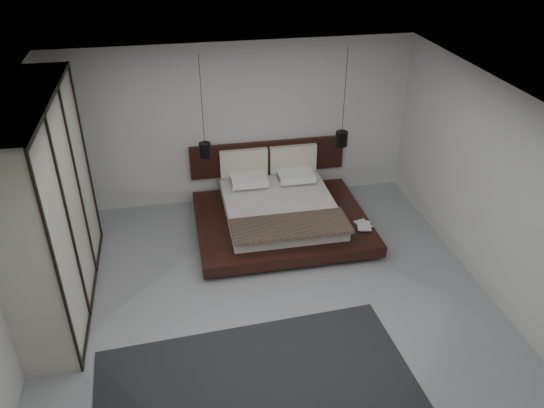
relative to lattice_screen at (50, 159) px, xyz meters
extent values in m
plane|color=#919499|center=(2.95, -2.45, -1.30)|extent=(6.00, 6.00, 0.00)
plane|color=white|center=(2.95, -2.45, 1.50)|extent=(6.00, 6.00, 0.00)
plane|color=silver|center=(2.95, 0.55, 0.10)|extent=(6.00, 0.00, 6.00)
plane|color=silver|center=(-0.05, -2.45, 0.10)|extent=(0.00, 6.00, 6.00)
plane|color=silver|center=(5.95, -2.45, 0.10)|extent=(0.00, 6.00, 6.00)
cube|color=black|center=(0.00, 0.00, 0.00)|extent=(0.05, 0.90, 2.60)
cube|color=black|center=(3.47, -0.70, -1.26)|extent=(2.15, 1.76, 0.08)
cube|color=black|center=(3.47, -0.70, -1.13)|extent=(2.73, 2.25, 0.18)
cube|color=beige|center=(3.47, -0.57, -0.94)|extent=(1.76, 1.95, 0.21)
cube|color=black|center=(3.47, -1.33, -0.81)|extent=(1.78, 0.68, 0.05)
cube|color=white|center=(3.06, 0.18, -0.77)|extent=(0.61, 0.39, 0.12)
cube|color=white|center=(3.88, 0.18, -0.77)|extent=(0.61, 0.39, 0.12)
cube|color=white|center=(3.06, 0.04, -0.71)|extent=(0.61, 0.39, 0.12)
cube|color=white|center=(3.88, 0.04, -0.71)|extent=(0.61, 0.39, 0.12)
cube|color=black|center=(3.47, 0.51, -0.53)|extent=(2.73, 0.08, 0.60)
cube|color=silver|center=(3.04, 0.42, -0.56)|extent=(0.83, 0.10, 0.50)
cube|color=silver|center=(3.91, 0.42, -0.56)|extent=(0.83, 0.10, 0.50)
imported|color=#99724C|center=(4.60, -1.19, -1.03)|extent=(0.26, 0.30, 0.02)
imported|color=#99724C|center=(4.58, -1.22, -1.01)|extent=(0.28, 0.33, 0.02)
cylinder|color=black|center=(2.35, -0.11, 0.80)|extent=(0.01, 0.01, 1.39)
cylinder|color=black|center=(2.35, -0.11, -0.01)|extent=(0.19, 0.19, 0.23)
cylinder|color=#FFE0B2|center=(2.35, -0.11, -0.11)|extent=(0.14, 0.14, 0.01)
cylinder|color=black|center=(4.60, -0.11, 0.81)|extent=(0.01, 0.01, 1.38)
cylinder|color=black|center=(4.60, -0.11, 0.00)|extent=(0.20, 0.20, 0.25)
cylinder|color=#FFE0B2|center=(4.60, -0.11, -0.11)|extent=(0.15, 0.15, 0.01)
cube|color=beige|center=(0.25, -1.72, 0.12)|extent=(0.65, 2.84, 2.84)
cube|color=black|center=(0.59, -1.72, 1.51)|extent=(0.03, 2.84, 0.06)
cube|color=black|center=(0.59, -1.72, -1.27)|extent=(0.03, 2.84, 0.06)
cube|color=black|center=(0.59, -3.14, 0.12)|extent=(0.03, 0.05, 2.84)
cube|color=black|center=(0.59, -2.20, 0.12)|extent=(0.03, 0.05, 2.84)
cube|color=black|center=(0.59, -1.25, 0.12)|extent=(0.03, 0.05, 2.84)
cube|color=black|center=(0.59, -0.30, 0.12)|extent=(0.03, 0.05, 2.84)
cube|color=black|center=(2.56, -4.07, -1.29)|extent=(3.70, 2.73, 0.02)
camera|label=1|loc=(1.93, -7.81, 3.50)|focal=35.00mm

